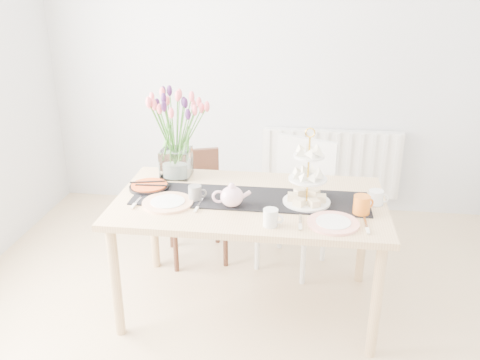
# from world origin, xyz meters

# --- Properties ---
(room_shell) EXTENTS (4.50, 4.50, 4.50)m
(room_shell) POSITION_xyz_m (0.00, 0.00, 1.30)
(room_shell) COLOR tan
(room_shell) RESTS_ON ground
(radiator) EXTENTS (1.20, 0.08, 0.60)m
(radiator) POSITION_xyz_m (0.50, 2.19, 0.45)
(radiator) COLOR white
(radiator) RESTS_ON room_shell
(dining_table) EXTENTS (1.60, 0.90, 0.75)m
(dining_table) POSITION_xyz_m (-0.05, 0.67, 0.67)
(dining_table) COLOR tan
(dining_table) RESTS_ON ground
(chair_brown) EXTENTS (0.50, 0.50, 0.79)m
(chair_brown) POSITION_xyz_m (-0.52, 1.30, 0.46)
(chair_brown) COLOR #3A1E15
(chair_brown) RESTS_ON ground
(chair_white) EXTENTS (0.60, 0.60, 0.92)m
(chair_white) POSITION_xyz_m (0.23, 1.28, 0.54)
(chair_white) COLOR white
(chair_white) RESTS_ON ground
(table_runner) EXTENTS (1.40, 0.35, 0.01)m
(table_runner) POSITION_xyz_m (-0.05, 0.67, 0.75)
(table_runner) COLOR black
(table_runner) RESTS_ON dining_table
(tulip_vase) EXTENTS (0.68, 0.68, 0.58)m
(tulip_vase) POSITION_xyz_m (-0.57, 0.98, 1.13)
(tulip_vase) COLOR silver
(tulip_vase) RESTS_ON dining_table
(cake_stand) EXTENTS (0.28, 0.28, 0.41)m
(cake_stand) POSITION_xyz_m (0.29, 0.65, 0.87)
(cake_stand) COLOR gold
(cake_stand) RESTS_ON dining_table
(teapot) EXTENTS (0.24, 0.20, 0.14)m
(teapot) POSITION_xyz_m (-0.14, 0.54, 0.82)
(teapot) COLOR white
(teapot) RESTS_ON dining_table
(cream_jug) EXTENTS (0.11, 0.11, 0.09)m
(cream_jug) POSITION_xyz_m (0.68, 0.69, 0.79)
(cream_jug) COLOR white
(cream_jug) RESTS_ON dining_table
(tart_tin) EXTENTS (0.25, 0.25, 0.03)m
(tart_tin) POSITION_xyz_m (-0.69, 0.75, 0.76)
(tart_tin) COLOR black
(tart_tin) RESTS_ON dining_table
(mug_grey) EXTENTS (0.09, 0.09, 0.09)m
(mug_grey) POSITION_xyz_m (-0.37, 0.61, 0.80)
(mug_grey) COLOR slate
(mug_grey) RESTS_ON dining_table
(mug_white) EXTENTS (0.10, 0.10, 0.10)m
(mug_white) POSITION_xyz_m (0.10, 0.34, 0.80)
(mug_white) COLOR silver
(mug_white) RESTS_ON dining_table
(mug_orange) EXTENTS (0.13, 0.13, 0.11)m
(mug_orange) POSITION_xyz_m (0.59, 0.54, 0.81)
(mug_orange) COLOR orange
(mug_orange) RESTS_ON dining_table
(plate_left) EXTENTS (0.31, 0.31, 0.02)m
(plate_left) POSITION_xyz_m (-0.51, 0.54, 0.76)
(plate_left) COLOR white
(plate_left) RESTS_ON dining_table
(plate_right) EXTENTS (0.29, 0.29, 0.01)m
(plate_right) POSITION_xyz_m (0.43, 0.40, 0.76)
(plate_right) COLOR white
(plate_right) RESTS_ON dining_table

